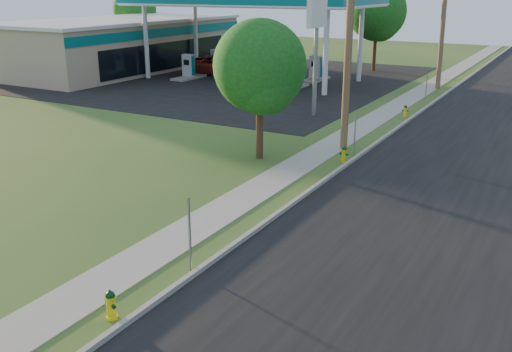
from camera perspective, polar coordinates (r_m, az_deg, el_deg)
The scene contains 23 objects.
road at distance 18.06m, azimuth 15.80°, elevation -4.67°, with size 8.00×120.00×0.02m, color black.
curb at distance 19.24m, azimuth 4.24°, elevation -2.34°, with size 0.15×120.00×0.15m, color gray.
sidewalk at distance 20.02m, azimuth -0.29°, elevation -1.63°, with size 1.50×120.00×0.03m, color gray.
forecourt at distance 45.78m, azimuth -2.66°, elevation 9.79°, with size 26.00×28.00×0.02m, color black.
utility_pole_mid at distance 24.96m, azimuth 9.29°, elevation 13.78°, with size 1.40×0.32×9.80m.
utility_pole_far at distance 42.27m, azimuth 18.23°, elevation 14.74°, with size 1.40×0.32×9.50m.
sign_post_near at distance 14.38m, azimuth -6.65°, elevation -5.85°, with size 0.05×0.04×2.00m, color gray.
sign_post_mid at distance 24.37m, azimuth 9.86°, elevation 4.20°, with size 0.05×0.04×2.00m, color gray.
sign_post_far at distance 35.88m, azimuth 16.65°, elevation 8.24°, with size 0.05×0.04×2.00m, color gray.
gas_canopy at distance 44.24m, azimuth -0.48°, elevation 17.17°, with size 18.18×9.18×6.40m.
fuel_pump_nw at distance 45.43m, azimuth -6.75°, elevation 10.53°, with size 1.20×3.20×1.90m.
fuel_pump_ne at distance 40.82m, azimuth 3.67°, elevation 9.73°, with size 1.20×3.20×1.90m.
fuel_pump_sw at distance 48.69m, azimuth -3.94°, elevation 11.13°, with size 1.20×3.20×1.90m.
fuel_pump_se at distance 44.42m, azimuth 5.98°, elevation 10.37°, with size 1.20×3.20×1.90m.
convenience_store at distance 52.17m, azimuth -13.23°, elevation 12.75°, with size 10.40×22.40×4.25m.
price_pylon at distance 31.48m, azimuth 6.12°, elevation 15.70°, with size 0.34×2.04×6.85m.
tree_verge at distance 23.15m, azimuth 0.50°, elevation 10.50°, with size 3.78×3.78×5.73m.
tree_lot at distance 50.07m, azimuth 12.08°, elevation 15.57°, with size 4.83×4.83×7.31m.
tree_back at distance 63.34m, azimuth -12.01°, elevation 15.81°, with size 4.51×4.51×6.83m.
hydrant_near at distance 13.02m, azimuth -14.32°, elevation -12.35°, with size 0.36×0.32×0.70m.
hydrant_mid at distance 23.64m, azimuth 8.79°, elevation 2.16°, with size 0.37×0.33×0.70m.
hydrant_far at distance 32.80m, azimuth 14.71°, elevation 6.31°, with size 0.34×0.31×0.67m.
car_red at distance 47.34m, azimuth -3.81°, elevation 11.00°, with size 2.60×5.64×1.57m, color maroon.
Camera 1 is at (8.11, -6.31, 6.89)m, focal length 40.00 mm.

